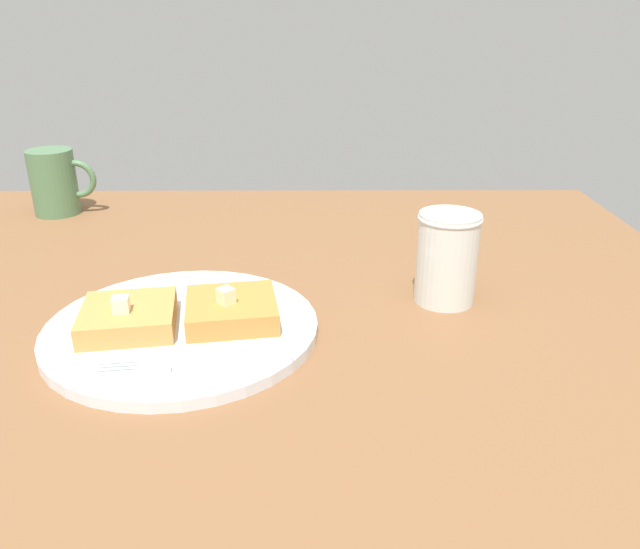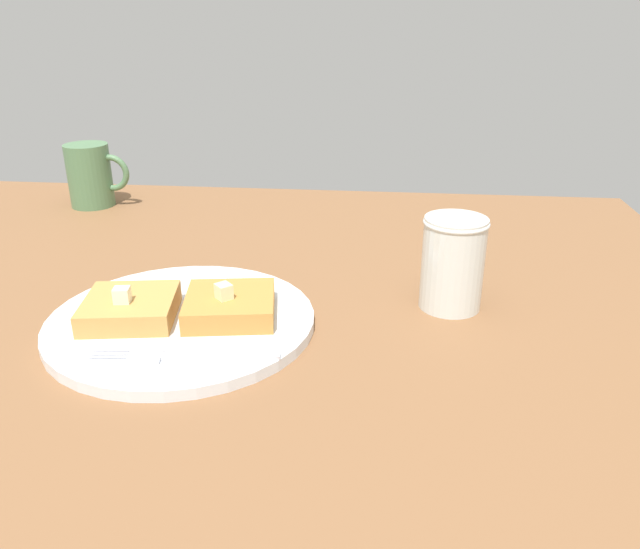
{
  "view_description": "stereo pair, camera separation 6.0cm",
  "coord_description": "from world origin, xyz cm",
  "px_view_note": "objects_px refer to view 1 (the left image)",
  "views": [
    {
      "loc": [
        10.35,
        -47.37,
        30.47
      ],
      "look_at": [
        10.68,
        8.19,
        6.61
      ],
      "focal_mm": 35.0,
      "sensor_mm": 36.0,
      "label": 1
    },
    {
      "loc": [
        16.38,
        -47.08,
        30.47
      ],
      "look_at": [
        10.68,
        8.19,
        6.61
      ],
      "focal_mm": 35.0,
      "sensor_mm": 36.0,
      "label": 2
    }
  ],
  "objects_px": {
    "syrup_jar": "(447,261)",
    "coffee_mug": "(55,182)",
    "fork": "(184,365)",
    "plate": "(182,328)"
  },
  "relations": [
    {
      "from": "syrup_jar",
      "to": "fork",
      "type": "bearing_deg",
      "value": -148.67
    },
    {
      "from": "plate",
      "to": "fork",
      "type": "bearing_deg",
      "value": -77.51
    },
    {
      "from": "plate",
      "to": "coffee_mug",
      "type": "bearing_deg",
      "value": 124.31
    },
    {
      "from": "fork",
      "to": "syrup_jar",
      "type": "bearing_deg",
      "value": 31.33
    },
    {
      "from": "coffee_mug",
      "to": "fork",
      "type": "bearing_deg",
      "value": -58.83
    },
    {
      "from": "syrup_jar",
      "to": "coffee_mug",
      "type": "distance_m",
      "value": 0.6
    },
    {
      "from": "fork",
      "to": "syrup_jar",
      "type": "relative_size",
      "value": 1.69
    },
    {
      "from": "plate",
      "to": "coffee_mug",
      "type": "relative_size",
      "value": 2.66
    },
    {
      "from": "plate",
      "to": "syrup_jar",
      "type": "distance_m",
      "value": 0.27
    },
    {
      "from": "plate",
      "to": "syrup_jar",
      "type": "xyz_separation_m",
      "value": [
        0.26,
        0.07,
        0.04
      ]
    }
  ]
}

